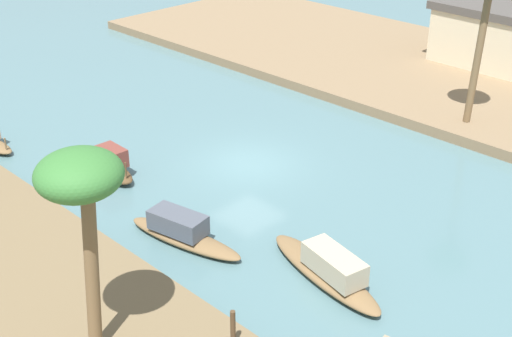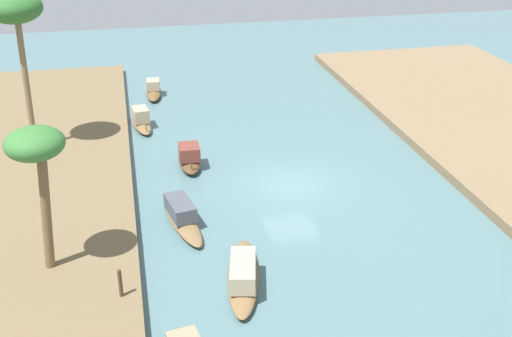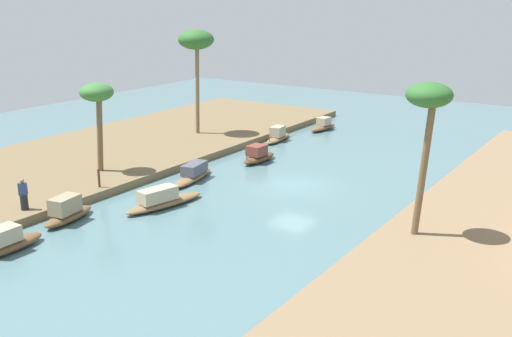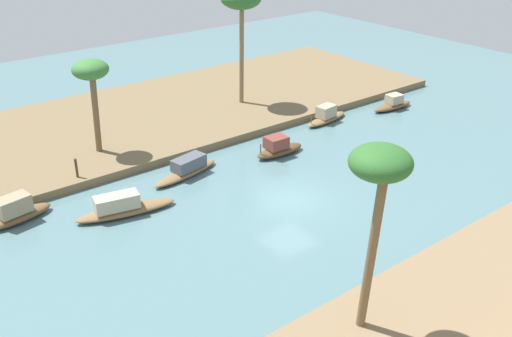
{
  "view_description": "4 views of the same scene",
  "coord_description": "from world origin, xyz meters",
  "px_view_note": "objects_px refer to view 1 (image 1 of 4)",
  "views": [
    {
      "loc": [
        18.34,
        -17.99,
        12.88
      ],
      "look_at": [
        2.07,
        -1.62,
        1.11
      ],
      "focal_mm": 48.68,
      "sensor_mm": 36.0,
      "label": 1
    },
    {
      "loc": [
        26.46,
        -7.57,
        14.06
      ],
      "look_at": [
        0.22,
        -1.88,
        1.18
      ],
      "focal_mm": 43.81,
      "sensor_mm": 36.0,
      "label": 2
    },
    {
      "loc": [
        30.75,
        17.8,
        11.31
      ],
      "look_at": [
        1.07,
        -2.03,
        0.99
      ],
      "focal_mm": 42.31,
      "sensor_mm": 36.0,
      "label": 3
    },
    {
      "loc": [
        18.13,
        20.39,
        15.02
      ],
      "look_at": [
        -0.41,
        -3.32,
        0.45
      ],
      "focal_mm": 41.67,
      "sensor_mm": 36.0,
      "label": 4
    }
  ],
  "objects_px": {
    "sampan_near_left_bank": "(107,165)",
    "sampan_foreground": "(182,232)",
    "mooring_post": "(233,328)",
    "palm_tree_left_far": "(81,186)",
    "sampan_midstream": "(328,269)"
  },
  "relations": [
    {
      "from": "sampan_foreground",
      "to": "mooring_post",
      "type": "distance_m",
      "value": 5.99
    },
    {
      "from": "sampan_near_left_bank",
      "to": "sampan_foreground",
      "type": "height_order",
      "value": "sampan_near_left_bank"
    },
    {
      "from": "sampan_near_left_bank",
      "to": "palm_tree_left_far",
      "type": "height_order",
      "value": "palm_tree_left_far"
    },
    {
      "from": "sampan_midstream",
      "to": "sampan_foreground",
      "type": "height_order",
      "value": "sampan_midstream"
    },
    {
      "from": "sampan_near_left_bank",
      "to": "mooring_post",
      "type": "xyz_separation_m",
      "value": [
        11.2,
        -3.71,
        0.57
      ]
    },
    {
      "from": "palm_tree_left_far",
      "to": "sampan_near_left_bank",
      "type": "bearing_deg",
      "value": 144.88
    },
    {
      "from": "palm_tree_left_far",
      "to": "mooring_post",
      "type": "bearing_deg",
      "value": 44.84
    },
    {
      "from": "sampan_near_left_bank",
      "to": "mooring_post",
      "type": "relative_size",
      "value": 3.04
    },
    {
      "from": "sampan_near_left_bank",
      "to": "palm_tree_left_far",
      "type": "xyz_separation_m",
      "value": [
        8.74,
        -6.15,
        4.77
      ]
    },
    {
      "from": "sampan_near_left_bank",
      "to": "mooring_post",
      "type": "bearing_deg",
      "value": -16.68
    },
    {
      "from": "sampan_foreground",
      "to": "palm_tree_left_far",
      "type": "height_order",
      "value": "palm_tree_left_far"
    },
    {
      "from": "sampan_midstream",
      "to": "mooring_post",
      "type": "height_order",
      "value": "mooring_post"
    },
    {
      "from": "sampan_near_left_bank",
      "to": "palm_tree_left_far",
      "type": "bearing_deg",
      "value": -33.49
    },
    {
      "from": "sampan_near_left_bank",
      "to": "sampan_foreground",
      "type": "distance_m",
      "value": 5.97
    },
    {
      "from": "sampan_midstream",
      "to": "sampan_near_left_bank",
      "type": "bearing_deg",
      "value": -164.0
    }
  ]
}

